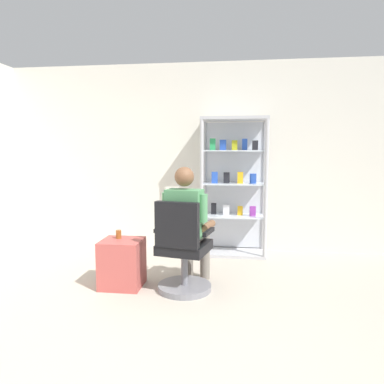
# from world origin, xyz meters

# --- Properties ---
(ground_plane) EXTENTS (7.20, 7.20, 0.00)m
(ground_plane) POSITION_xyz_m (0.00, 0.00, 0.00)
(ground_plane) COLOR #B2A899
(back_wall) EXTENTS (6.00, 0.10, 2.70)m
(back_wall) POSITION_xyz_m (0.00, 3.00, 1.35)
(back_wall) COLOR silver
(back_wall) RESTS_ON ground
(display_cabinet_main) EXTENTS (0.90, 0.45, 1.90)m
(display_cabinet_main) POSITION_xyz_m (0.40, 2.76, 0.97)
(display_cabinet_main) COLOR #B7B7BC
(display_cabinet_main) RESTS_ON ground
(office_chair) EXTENTS (0.61, 0.57, 0.96)m
(office_chair) POSITION_xyz_m (-0.09, 1.27, 0.39)
(office_chair) COLOR slate
(office_chair) RESTS_ON ground
(seated_shopkeeper) EXTENTS (0.54, 0.61, 1.29)m
(seated_shopkeeper) POSITION_xyz_m (-0.06, 1.43, 0.71)
(seated_shopkeeper) COLOR slate
(seated_shopkeeper) RESTS_ON ground
(storage_crate) EXTENTS (0.43, 0.40, 0.51)m
(storage_crate) POSITION_xyz_m (-0.76, 1.34, 0.25)
(storage_crate) COLOR #B24C47
(storage_crate) RESTS_ON ground
(tea_glass) EXTENTS (0.06, 0.06, 0.09)m
(tea_glass) POSITION_xyz_m (-0.81, 1.40, 0.55)
(tea_glass) COLOR brown
(tea_glass) RESTS_ON storage_crate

